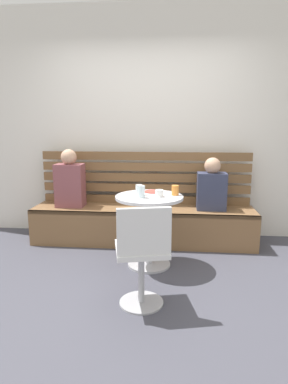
# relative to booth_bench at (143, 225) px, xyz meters

# --- Properties ---
(ground) EXTENTS (8.00, 8.00, 0.00)m
(ground) POSITION_rel_booth_bench_xyz_m (0.00, -1.20, -0.22)
(ground) COLOR #42424C
(back_wall) EXTENTS (5.20, 0.10, 2.90)m
(back_wall) POSITION_rel_booth_bench_xyz_m (0.00, 0.44, 1.23)
(back_wall) COLOR silver
(back_wall) RESTS_ON ground
(booth_bench) EXTENTS (2.70, 0.52, 0.44)m
(booth_bench) POSITION_rel_booth_bench_xyz_m (0.00, 0.00, 0.00)
(booth_bench) COLOR brown
(booth_bench) RESTS_ON ground
(booth_backrest) EXTENTS (2.65, 0.04, 0.66)m
(booth_backrest) POSITION_rel_booth_bench_xyz_m (0.00, 0.24, 0.56)
(booth_backrest) COLOR brown
(booth_backrest) RESTS_ON booth_bench
(cafe_table) EXTENTS (0.68, 0.68, 0.74)m
(cafe_table) POSITION_rel_booth_bench_xyz_m (0.13, -0.68, 0.30)
(cafe_table) COLOR #ADADB2
(cafe_table) RESTS_ON ground
(white_chair) EXTENTS (0.48, 0.48, 0.85)m
(white_chair) POSITION_rel_booth_bench_xyz_m (0.14, -1.49, 0.24)
(white_chair) COLOR #ADADB2
(white_chair) RESTS_ON ground
(person_adult) EXTENTS (0.34, 0.22, 0.71)m
(person_adult) POSITION_rel_booth_bench_xyz_m (-0.90, 0.00, 0.53)
(person_adult) COLOR brown
(person_adult) RESTS_ON booth_bench
(person_child_left) EXTENTS (0.34, 0.22, 0.62)m
(person_child_left) POSITION_rel_booth_bench_xyz_m (0.82, 0.01, 0.49)
(person_child_left) COLOR #333851
(person_child_left) RESTS_ON booth_bench
(cup_glass_tall) EXTENTS (0.07, 0.07, 0.12)m
(cup_glass_tall) POSITION_rel_booth_bench_xyz_m (0.06, -0.77, 0.58)
(cup_glass_tall) COLOR silver
(cup_glass_tall) RESTS_ON cafe_table
(cup_water_clear) EXTENTS (0.07, 0.07, 0.11)m
(cup_water_clear) POSITION_rel_booth_bench_xyz_m (0.03, -0.66, 0.57)
(cup_water_clear) COLOR white
(cup_water_clear) RESTS_ON cafe_table
(cup_ceramic_white) EXTENTS (0.08, 0.08, 0.07)m
(cup_ceramic_white) POSITION_rel_booth_bench_xyz_m (0.23, -0.71, 0.55)
(cup_ceramic_white) COLOR white
(cup_ceramic_white) RESTS_ON cafe_table
(cup_tumbler_orange) EXTENTS (0.07, 0.07, 0.10)m
(cup_tumbler_orange) POSITION_rel_booth_bench_xyz_m (0.39, -0.62, 0.57)
(cup_tumbler_orange) COLOR orange
(cup_tumbler_orange) RESTS_ON cafe_table
(plate_small) EXTENTS (0.17, 0.17, 0.01)m
(plate_small) POSITION_rel_booth_bench_xyz_m (0.15, -0.49, 0.52)
(plate_small) COLOR #DB4C42
(plate_small) RESTS_ON cafe_table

